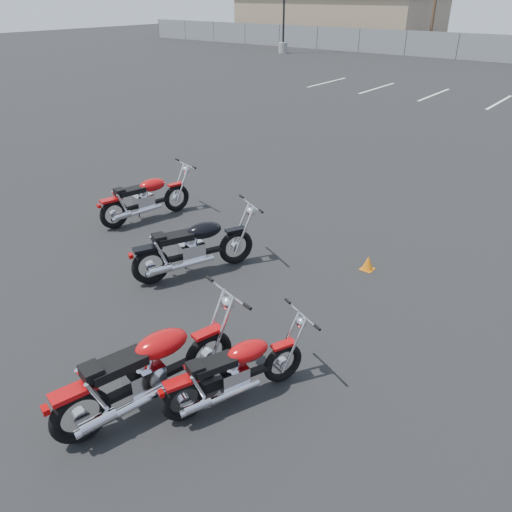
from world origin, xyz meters
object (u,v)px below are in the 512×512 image
Objects in this scene: motorcycle_second_black at (194,247)px; motorcycle_third_red at (235,371)px; motorcycle_rear_red at (148,371)px; motorcycle_front_red at (146,198)px.

motorcycle_second_black is 1.18× the size of motorcycle_third_red.
motorcycle_rear_red is (-0.72, -0.72, 0.11)m from motorcycle_third_red.
motorcycle_rear_red is at bearing -55.22° from motorcycle_second_black.
motorcycle_second_black is 3.21m from motorcycle_third_red.
motorcycle_third_red is at bearing -36.99° from motorcycle_second_black.
motorcycle_rear_red reaches higher than motorcycle_second_black.
motorcycle_second_black is (2.48, -1.06, 0.03)m from motorcycle_front_red.
motorcycle_second_black is 3.22m from motorcycle_rear_red.
motorcycle_rear_red reaches higher than motorcycle_front_red.
motorcycle_third_red is (2.56, -1.93, -0.08)m from motorcycle_second_black.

